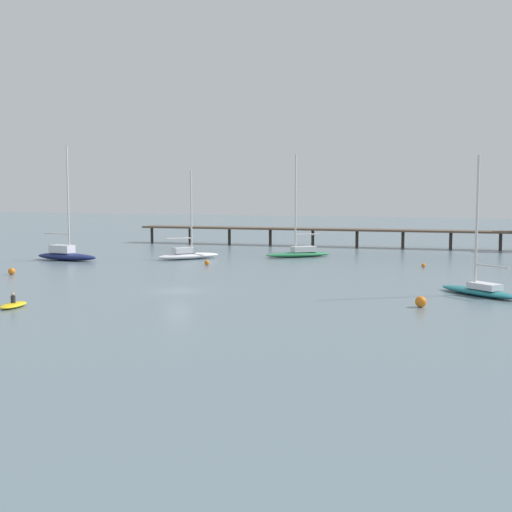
% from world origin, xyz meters
% --- Properties ---
extents(ground_plane, '(400.00, 400.00, 0.00)m').
position_xyz_m(ground_plane, '(0.00, 0.00, 0.00)').
color(ground_plane, slate).
extents(pier, '(68.76, 9.24, 6.22)m').
position_xyz_m(pier, '(12.09, 55.78, 3.46)').
color(pier, brown).
rests_on(pier, ground_plane).
extents(sailboat_green, '(8.77, 8.11, 14.09)m').
position_xyz_m(sailboat_green, '(0.25, 34.96, 0.76)').
color(sailboat_green, '#287F4C').
rests_on(sailboat_green, ground_plane).
extents(sailboat_white, '(7.11, 8.44, 11.84)m').
position_xyz_m(sailboat_white, '(-12.71, 26.55, 0.73)').
color(sailboat_white, white).
rests_on(sailboat_white, ground_plane).
extents(sailboat_teal, '(7.71, 6.78, 12.03)m').
position_xyz_m(sailboat_teal, '(25.43, 7.20, 0.67)').
color(sailboat_teal, '#1E727A').
rests_on(sailboat_teal, ground_plane).
extents(sailboat_navy, '(9.47, 2.82, 14.86)m').
position_xyz_m(sailboat_navy, '(-26.98, 19.31, 0.89)').
color(sailboat_navy, navy).
rests_on(sailboat_navy, ground_plane).
extents(dinghy_yellow, '(1.89, 3.25, 1.14)m').
position_xyz_m(dinghy_yellow, '(-7.70, -12.37, 0.20)').
color(dinghy_yellow, yellow).
rests_on(dinghy_yellow, ground_plane).
extents(mooring_buoy_inner, '(0.87, 0.87, 0.87)m').
position_xyz_m(mooring_buoy_inner, '(21.55, -0.81, 0.43)').
color(mooring_buoy_inner, orange).
rests_on(mooring_buoy_inner, ground_plane).
extents(mooring_buoy_near, '(0.50, 0.50, 0.50)m').
position_xyz_m(mooring_buoy_near, '(18.00, 27.83, 0.25)').
color(mooring_buoy_near, orange).
rests_on(mooring_buoy_near, ground_plane).
extents(mooring_buoy_far, '(0.75, 0.75, 0.75)m').
position_xyz_m(mooring_buoy_far, '(-22.49, 4.15, 0.38)').
color(mooring_buoy_far, orange).
rests_on(mooring_buoy_far, ground_plane).
extents(mooring_buoy_outer, '(0.63, 0.63, 0.63)m').
position_xyz_m(mooring_buoy_outer, '(-7.03, 20.61, 0.31)').
color(mooring_buoy_outer, orange).
rests_on(mooring_buoy_outer, ground_plane).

